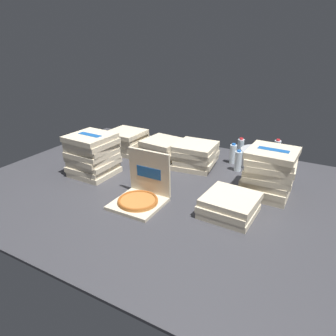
{
  "coord_description": "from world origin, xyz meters",
  "views": [
    {
      "loc": [
        1.17,
        -2.03,
        1.2
      ],
      "look_at": [
        -0.0,
        0.1,
        0.14
      ],
      "focal_mm": 32.89,
      "sensor_mm": 36.0,
      "label": 1
    }
  ],
  "objects_px": {
    "pizza_stack_center_near": "(93,155)",
    "pizza_stack_right_mid": "(127,141)",
    "pizza_stack_left_near": "(163,148)",
    "water_bottle_4": "(277,149)",
    "pizza_stack_right_far": "(195,155)",
    "ice_bucket": "(258,158)",
    "water_bottle_3": "(270,165)",
    "pizza_stack_left_mid": "(229,205)",
    "open_pizza_box": "(141,193)",
    "water_bottle_0": "(233,154)",
    "water_bottle_5": "(238,161)",
    "water_bottle_2": "(257,166)",
    "water_bottle_1": "(282,158)",
    "water_bottle_6": "(240,148)",
    "pizza_stack_left_far": "(269,172)"
  },
  "relations": [
    {
      "from": "water_bottle_2",
      "to": "water_bottle_3",
      "type": "xyz_separation_m",
      "value": [
        0.09,
        0.08,
        0.0
      ]
    },
    {
      "from": "pizza_stack_center_near",
      "to": "pizza_stack_right_mid",
      "type": "bearing_deg",
      "value": 97.99
    },
    {
      "from": "pizza_stack_right_far",
      "to": "water_bottle_5",
      "type": "distance_m",
      "value": 0.41
    },
    {
      "from": "water_bottle_1",
      "to": "water_bottle_5",
      "type": "xyz_separation_m",
      "value": [
        -0.35,
        -0.29,
        0.0
      ]
    },
    {
      "from": "open_pizza_box",
      "to": "water_bottle_5",
      "type": "xyz_separation_m",
      "value": [
        0.47,
        0.95,
        0.02
      ]
    },
    {
      "from": "water_bottle_4",
      "to": "water_bottle_6",
      "type": "xyz_separation_m",
      "value": [
        -0.35,
        -0.14,
        0.0
      ]
    },
    {
      "from": "pizza_stack_right_far",
      "to": "ice_bucket",
      "type": "height_order",
      "value": "pizza_stack_right_far"
    },
    {
      "from": "pizza_stack_left_mid",
      "to": "pizza_stack_left_near",
      "type": "distance_m",
      "value": 1.25
    },
    {
      "from": "pizza_stack_right_mid",
      "to": "water_bottle_2",
      "type": "xyz_separation_m",
      "value": [
        1.43,
        0.05,
        -0.02
      ]
    },
    {
      "from": "water_bottle_0",
      "to": "water_bottle_6",
      "type": "height_order",
      "value": "same"
    },
    {
      "from": "pizza_stack_left_far",
      "to": "water_bottle_2",
      "type": "bearing_deg",
      "value": 117.77
    },
    {
      "from": "open_pizza_box",
      "to": "ice_bucket",
      "type": "distance_m",
      "value": 1.32
    },
    {
      "from": "water_bottle_5",
      "to": "water_bottle_6",
      "type": "height_order",
      "value": "same"
    },
    {
      "from": "ice_bucket",
      "to": "water_bottle_3",
      "type": "relative_size",
      "value": 1.66
    },
    {
      "from": "water_bottle_3",
      "to": "water_bottle_6",
      "type": "distance_m",
      "value": 0.49
    },
    {
      "from": "pizza_stack_center_near",
      "to": "pizza_stack_left_near",
      "type": "distance_m",
      "value": 0.78
    },
    {
      "from": "open_pizza_box",
      "to": "water_bottle_5",
      "type": "bearing_deg",
      "value": 63.83
    },
    {
      "from": "open_pizza_box",
      "to": "water_bottle_3",
      "type": "bearing_deg",
      "value": 53.25
    },
    {
      "from": "pizza_stack_right_far",
      "to": "pizza_stack_left_mid",
      "type": "height_order",
      "value": "pizza_stack_right_far"
    },
    {
      "from": "water_bottle_0",
      "to": "water_bottle_3",
      "type": "bearing_deg",
      "value": -16.35
    },
    {
      "from": "water_bottle_0",
      "to": "water_bottle_4",
      "type": "xyz_separation_m",
      "value": [
        0.36,
        0.35,
        0.0
      ]
    },
    {
      "from": "pizza_stack_center_near",
      "to": "pizza_stack_right_far",
      "type": "distance_m",
      "value": 0.97
    },
    {
      "from": "pizza_stack_right_far",
      "to": "pizza_stack_left_near",
      "type": "distance_m",
      "value": 0.42
    },
    {
      "from": "pizza_stack_right_mid",
      "to": "water_bottle_4",
      "type": "relative_size",
      "value": 1.9
    },
    {
      "from": "open_pizza_box",
      "to": "pizza_stack_left_far",
      "type": "bearing_deg",
      "value": 37.07
    },
    {
      "from": "water_bottle_1",
      "to": "water_bottle_2",
      "type": "height_order",
      "value": "same"
    },
    {
      "from": "pizza_stack_left_mid",
      "to": "water_bottle_6",
      "type": "height_order",
      "value": "water_bottle_6"
    },
    {
      "from": "water_bottle_0",
      "to": "water_bottle_3",
      "type": "distance_m",
      "value": 0.4
    },
    {
      "from": "water_bottle_0",
      "to": "pizza_stack_left_mid",
      "type": "bearing_deg",
      "value": -73.34
    },
    {
      "from": "pizza_stack_right_mid",
      "to": "water_bottle_3",
      "type": "height_order",
      "value": "pizza_stack_right_mid"
    },
    {
      "from": "pizza_stack_right_mid",
      "to": "water_bottle_1",
      "type": "height_order",
      "value": "pizza_stack_right_mid"
    },
    {
      "from": "water_bottle_1",
      "to": "water_bottle_4",
      "type": "xyz_separation_m",
      "value": [
        -0.09,
        0.23,
        0.0
      ]
    },
    {
      "from": "ice_bucket",
      "to": "water_bottle_5",
      "type": "height_order",
      "value": "water_bottle_5"
    },
    {
      "from": "pizza_stack_left_far",
      "to": "water_bottle_0",
      "type": "distance_m",
      "value": 0.68
    },
    {
      "from": "water_bottle_2",
      "to": "water_bottle_4",
      "type": "distance_m",
      "value": 0.55
    },
    {
      "from": "ice_bucket",
      "to": "water_bottle_0",
      "type": "distance_m",
      "value": 0.24
    },
    {
      "from": "pizza_stack_left_mid",
      "to": "ice_bucket",
      "type": "bearing_deg",
      "value": 92.81
    },
    {
      "from": "water_bottle_3",
      "to": "water_bottle_4",
      "type": "bearing_deg",
      "value": 93.02
    },
    {
      "from": "ice_bucket",
      "to": "pizza_stack_right_far",
      "type": "bearing_deg",
      "value": -147.71
    },
    {
      "from": "pizza_stack_right_mid",
      "to": "water_bottle_4",
      "type": "height_order",
      "value": "pizza_stack_right_mid"
    },
    {
      "from": "water_bottle_3",
      "to": "water_bottle_0",
      "type": "bearing_deg",
      "value": 163.65
    },
    {
      "from": "open_pizza_box",
      "to": "water_bottle_6",
      "type": "height_order",
      "value": "open_pizza_box"
    },
    {
      "from": "pizza_stack_center_near",
      "to": "water_bottle_0",
      "type": "distance_m",
      "value": 1.37
    },
    {
      "from": "pizza_stack_center_near",
      "to": "water_bottle_4",
      "type": "bearing_deg",
      "value": 41.23
    },
    {
      "from": "open_pizza_box",
      "to": "water_bottle_4",
      "type": "distance_m",
      "value": 1.64
    },
    {
      "from": "pizza_stack_right_far",
      "to": "water_bottle_3",
      "type": "relative_size",
      "value": 2.05
    },
    {
      "from": "water_bottle_2",
      "to": "water_bottle_0",
      "type": "bearing_deg",
      "value": 146.69
    },
    {
      "from": "pizza_stack_right_far",
      "to": "water_bottle_5",
      "type": "height_order",
      "value": "pizza_stack_right_far"
    },
    {
      "from": "water_bottle_3",
      "to": "water_bottle_4",
      "type": "xyz_separation_m",
      "value": [
        -0.02,
        0.47,
        0.0
      ]
    },
    {
      "from": "pizza_stack_left_near",
      "to": "water_bottle_4",
      "type": "height_order",
      "value": "water_bottle_4"
    }
  ]
}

